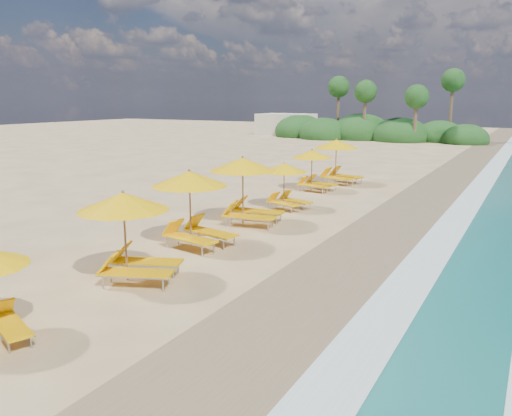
{
  "coord_description": "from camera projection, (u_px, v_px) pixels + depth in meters",
  "views": [
    {
      "loc": [
        8.16,
        -14.7,
        4.82
      ],
      "look_at": [
        0.0,
        0.0,
        1.2
      ],
      "focal_mm": 35.82,
      "sensor_mm": 36.0,
      "label": 1
    }
  ],
  "objects": [
    {
      "name": "wet_sand",
      "position": [
        371.0,
        260.0,
        15.55
      ],
      "size": [
        4.0,
        160.0,
        0.01
      ],
      "primitive_type": "cube",
      "color": "#8D7854",
      "rests_on": "ground"
    },
    {
      "name": "surf_foam",
      "position": [
        465.0,
        273.0,
        14.27
      ],
      "size": [
        4.0,
        160.0,
        0.01
      ],
      "color": "white",
      "rests_on": "ground"
    },
    {
      "name": "station_5",
      "position": [
        287.0,
        183.0,
        22.56
      ],
      "size": [
        2.62,
        2.55,
        2.08
      ],
      "rotation": [
        0.0,
        0.0,
        -0.3
      ],
      "color": "olive",
      "rests_on": "ground"
    },
    {
      "name": "treeline",
      "position": [
        368.0,
        131.0,
        60.86
      ],
      "size": [
        25.8,
        8.8,
        9.74
      ],
      "color": "#163D14",
      "rests_on": "ground"
    },
    {
      "name": "station_6",
      "position": [
        314.0,
        167.0,
        26.98
      ],
      "size": [
        2.62,
        2.49,
        2.22
      ],
      "rotation": [
        0.0,
        0.0,
        -0.16
      ],
      "color": "olive",
      "rests_on": "ground"
    },
    {
      "name": "station_3",
      "position": [
        194.0,
        204.0,
        16.75
      ],
      "size": [
        3.04,
        2.9,
        2.57
      ],
      "rotation": [
        0.0,
        0.0,
        -0.16
      ],
      "color": "olive",
      "rests_on": "ground"
    },
    {
      "name": "beach_building",
      "position": [
        286.0,
        124.0,
        68.62
      ],
      "size": [
        7.0,
        5.0,
        2.8
      ],
      "primitive_type": "cube",
      "color": "beige",
      "rests_on": "ground"
    },
    {
      "name": "station_2",
      "position": [
        132.0,
        231.0,
        13.53
      ],
      "size": [
        3.22,
        3.18,
        2.48
      ],
      "rotation": [
        0.0,
        0.0,
        0.39
      ],
      "color": "olive",
      "rests_on": "ground"
    },
    {
      "name": "station_7",
      "position": [
        339.0,
        158.0,
        29.21
      ],
      "size": [
        3.15,
        3.03,
        2.59
      ],
      "rotation": [
        0.0,
        0.0,
        -0.21
      ],
      "color": "olive",
      "rests_on": "ground"
    },
    {
      "name": "ground",
      "position": [
        256.0,
        242.0,
        17.45
      ],
      "size": [
        160.0,
        160.0,
        0.0
      ],
      "primitive_type": "plane",
      "color": "#D4B57C",
      "rests_on": "ground"
    },
    {
      "name": "station_4",
      "position": [
        248.0,
        186.0,
        19.75
      ],
      "size": [
        3.15,
        2.99,
        2.66
      ],
      "rotation": [
        0.0,
        0.0,
        0.16
      ],
      "color": "olive",
      "rests_on": "ground"
    }
  ]
}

